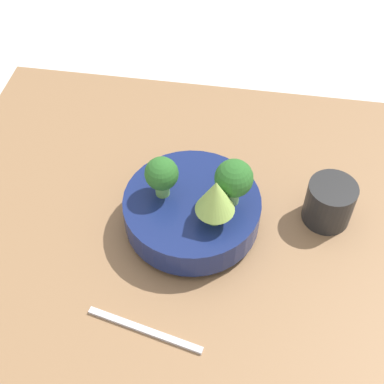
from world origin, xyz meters
TOP-DOWN VIEW (x-y plane):
  - ground_plane at (0.00, 0.00)m, footprint 6.00×6.00m
  - table at (0.00, 0.00)m, footprint 0.90×0.74m
  - bowl at (0.01, -0.01)m, footprint 0.23×0.23m
  - broccoli_floret_left at (-0.04, 0.00)m, footprint 0.05×0.05m
  - romanesco_piece_near at (0.05, -0.04)m, footprint 0.06×0.06m
  - broccoli_floret_right at (0.07, 0.00)m, footprint 0.06×0.06m
  - cup at (0.23, 0.04)m, footprint 0.08×0.08m
  - fork at (-0.03, -0.21)m, footprint 0.18×0.05m

SIDE VIEW (x-z plane):
  - ground_plane at x=0.00m, z-range 0.00..0.00m
  - table at x=0.00m, z-range 0.00..0.04m
  - fork at x=-0.03m, z-range 0.04..0.05m
  - bowl at x=0.01m, z-range 0.05..0.11m
  - cup at x=0.23m, z-range 0.04..0.12m
  - broccoli_floret_left at x=-0.04m, z-range 0.11..0.19m
  - broccoli_floret_right at x=0.07m, z-range 0.12..0.20m
  - romanesco_piece_near at x=0.05m, z-range 0.12..0.21m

